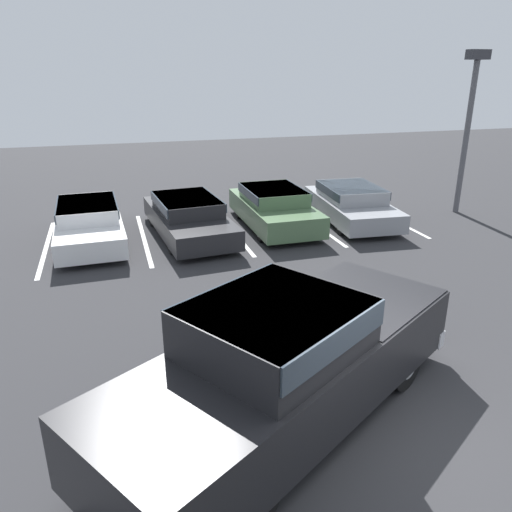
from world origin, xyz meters
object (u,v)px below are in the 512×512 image
parked_sedan_b (188,215)px  parked_sedan_d (351,202)px  parked_sedan_c (274,206)px  light_post (469,115)px  pickup_truck (289,360)px  parked_sedan_a (89,221)px

parked_sedan_b → parked_sedan_d: size_ratio=1.07×
parked_sedan_c → light_post: size_ratio=0.82×
parked_sedan_b → pickup_truck: bearing=-5.1°
parked_sedan_b → light_post: size_ratio=0.92×
parked_sedan_c → parked_sedan_d: (2.60, -0.14, -0.03)m
parked_sedan_b → light_post: (9.36, -0.08, 2.65)m
light_post → parked_sedan_c: bearing=178.2°
pickup_truck → parked_sedan_d: size_ratio=1.37×
parked_sedan_c → light_post: light_post is taller
parked_sedan_b → light_post: bearing=84.6°
pickup_truck → parked_sedan_c: size_ratio=1.44×
pickup_truck → parked_sedan_a: pickup_truck is taller
pickup_truck → light_post: 12.96m
pickup_truck → parked_sedan_b: pickup_truck is taller
parked_sedan_c → light_post: 7.13m
parked_sedan_b → parked_sedan_d: same height
pickup_truck → parked_sedan_d: bearing=26.6°
parked_sedan_d → light_post: light_post is taller
parked_sedan_c → parked_sedan_a: bearing=-91.9°
pickup_truck → light_post: size_ratio=1.18×
pickup_truck → parked_sedan_a: bearing=75.4°
parked_sedan_a → parked_sedan_c: parked_sedan_c is taller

